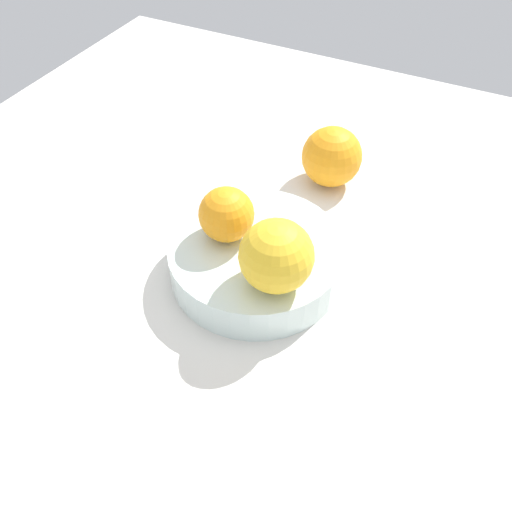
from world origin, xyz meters
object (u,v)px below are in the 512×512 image
Objects in this scene: orange_in_bowl_0 at (227,213)px; orange_loose_0 at (332,157)px; orange_in_bowl_1 at (276,256)px; fruit_bowl at (256,259)px.

orange_loose_0 is (19.81, -5.08, -3.51)cm from orange_in_bowl_0.
orange_in_bowl_1 is (-4.20, -7.90, 0.75)cm from orange_in_bowl_0.
orange_loose_0 reaches higher than fruit_bowl.
orange_in_bowl_0 is at bearing 62.02° from orange_in_bowl_1.
orange_in_bowl_0 is 0.76× the size of orange_loose_0.
orange_in_bowl_0 is 8.97cm from orange_in_bowl_1.
orange_in_bowl_0 reaches higher than fruit_bowl.
orange_in_bowl_1 is (-3.99, -4.26, 6.22)cm from fruit_bowl.
fruit_bowl is 8.53cm from orange_in_bowl_1.
orange_in_bowl_1 is 0.95× the size of orange_loose_0.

